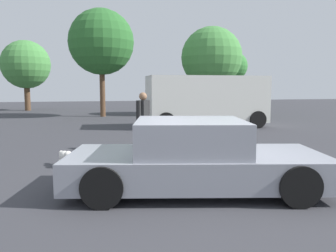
{
  "coord_description": "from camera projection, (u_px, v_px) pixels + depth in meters",
  "views": [
    {
      "loc": [
        -1.78,
        -5.22,
        1.77
      ],
      "look_at": [
        0.03,
        2.12,
        0.9
      ],
      "focal_mm": 35.56,
      "sensor_mm": 36.0,
      "label": 1
    }
  ],
  "objects": [
    {
      "name": "van_white",
      "position": [
        206.0,
        100.0,
        15.1
      ],
      "size": [
        5.39,
        2.44,
        2.29
      ],
      "rotation": [
        0.0,
        0.0,
        -0.05
      ],
      "color": "silver",
      "rests_on": "ground_plane"
    },
    {
      "name": "sedan_foreground",
      "position": [
        194.0,
        158.0,
        5.72
      ],
      "size": [
        4.61,
        2.71,
        1.23
      ],
      "rotation": [
        0.0,
        0.0,
        -0.23
      ],
      "color": "gray",
      "rests_on": "ground_plane"
    },
    {
      "name": "pedestrian",
      "position": [
        143.0,
        116.0,
        9.43
      ],
      "size": [
        0.43,
        0.48,
        1.64
      ],
      "rotation": [
        0.0,
        0.0,
        2.52
      ],
      "color": "gray",
      "rests_on": "ground_plane"
    },
    {
      "name": "tree_back_center",
      "position": [
        101.0,
        42.0,
        20.1
      ],
      "size": [
        3.95,
        3.95,
        6.5
      ],
      "color": "brown",
      "rests_on": "ground_plane"
    },
    {
      "name": "tree_back_left",
      "position": [
        212.0,
        58.0,
        21.73
      ],
      "size": [
        3.97,
        3.97,
        5.73
      ],
      "color": "brown",
      "rests_on": "ground_plane"
    },
    {
      "name": "dog",
      "position": [
        65.0,
        156.0,
        7.52
      ],
      "size": [
        0.36,
        0.6,
        0.38
      ],
      "rotation": [
        0.0,
        0.0,
        5.09
      ],
      "color": "white",
      "rests_on": "ground_plane"
    },
    {
      "name": "tree_back_right",
      "position": [
        233.0,
        67.0,
        32.54
      ],
      "size": [
        2.84,
        2.84,
        5.29
      ],
      "color": "brown",
      "rests_on": "ground_plane"
    },
    {
      "name": "ground_plane",
      "position": [
        196.0,
        192.0,
        5.66
      ],
      "size": [
        80.0,
        80.0,
        0.0
      ],
      "primitive_type": "plane",
      "color": "#38383D"
    },
    {
      "name": "tree_far_right",
      "position": [
        26.0,
        65.0,
        25.66
      ],
      "size": [
        3.7,
        3.7,
        5.41
      ],
      "color": "brown",
      "rests_on": "ground_plane"
    }
  ]
}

